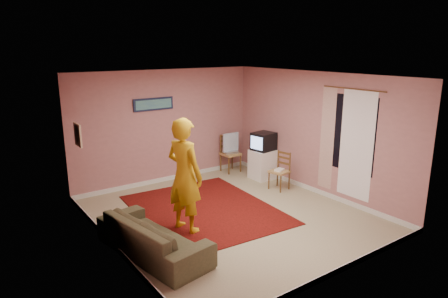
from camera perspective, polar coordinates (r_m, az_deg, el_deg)
ground at (r=7.63m, az=0.84°, el=-9.45°), size 5.00×5.00×0.00m
wall_back at (r=9.28m, az=-8.30°, el=3.17°), size 4.50×0.02×2.60m
wall_front at (r=5.48m, az=16.60°, el=-5.26°), size 4.50×0.02×2.60m
wall_left at (r=6.19m, az=-16.19°, el=-2.95°), size 0.02×5.00×2.60m
wall_right at (r=8.69m, az=12.93°, el=2.18°), size 0.02×5.00×2.60m
ceiling at (r=6.99m, az=0.91°, el=10.42°), size 4.50×5.00×0.02m
baseboard_back at (r=9.60m, az=-8.01°, el=-4.18°), size 4.50×0.02×0.10m
baseboard_front at (r=6.01m, az=15.64°, el=-16.54°), size 4.50×0.02×0.10m
baseboard_left at (r=6.66m, az=-15.34°, el=-13.26°), size 0.02×5.00×0.10m
baseboard_right at (r=9.02m, az=12.45°, el=-5.61°), size 0.02×5.00×0.10m
window at (r=8.10m, az=17.69°, el=2.07°), size 0.01×1.10×1.50m
curtain_sheer at (r=8.05m, az=18.37°, el=0.47°), size 0.01×0.75×2.10m
curtain_floral at (r=8.45m, az=14.52°, el=1.40°), size 0.01×0.35×2.10m
curtain_rod at (r=7.93m, az=17.98°, el=8.18°), size 0.02×1.40×0.02m
picture_back at (r=9.03m, az=-10.03°, el=6.33°), size 0.95×0.04×0.28m
picture_left at (r=7.63m, az=-20.13°, el=1.90°), size 0.04×0.38×0.42m
area_rug at (r=7.88m, az=-2.78°, el=-8.60°), size 2.65×3.22×0.02m
tv_cabinet at (r=9.62m, az=5.59°, el=-2.17°), size 0.55×0.50×0.70m
crt_tv at (r=9.47m, az=5.66°, el=1.09°), size 0.55×0.51×0.42m
chair_a at (r=10.04m, az=0.96°, el=-0.05°), size 0.43×0.41×0.52m
dvd_player at (r=10.05m, az=0.96°, el=-0.42°), size 0.38×0.30×0.06m
blue_throw at (r=9.99m, az=0.96°, el=0.98°), size 0.44×0.06×0.46m
chair_b at (r=8.88m, az=7.93°, el=-2.57°), size 0.42×0.43×0.46m
game_console at (r=8.90m, az=7.92°, el=-2.96°), size 0.25×0.21×0.04m
sofa at (r=6.30m, az=-10.11°, el=-12.13°), size 1.12×2.12×0.59m
person at (r=6.75m, az=-5.65°, el=-3.78°), size 0.66×0.83×1.98m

